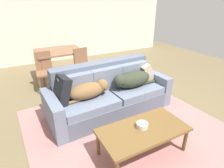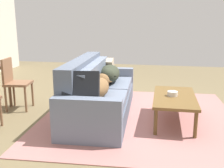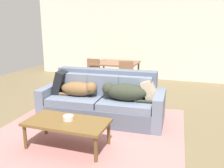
{
  "view_description": "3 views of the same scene",
  "coord_description": "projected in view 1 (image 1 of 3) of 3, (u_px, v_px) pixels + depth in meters",
  "views": [
    {
      "loc": [
        -1.58,
        -2.58,
        1.99
      ],
      "look_at": [
        -0.15,
        0.11,
        0.58
      ],
      "focal_mm": 29.69,
      "sensor_mm": 36.0,
      "label": 1
    },
    {
      "loc": [
        -4.24,
        -0.82,
        1.52
      ],
      "look_at": [
        -0.08,
        -0.03,
        0.51
      ],
      "focal_mm": 43.03,
      "sensor_mm": 36.0,
      "label": 2
    },
    {
      "loc": [
        1.37,
        -3.89,
        1.78
      ],
      "look_at": [
        0.02,
        0.14,
        0.71
      ],
      "focal_mm": 38.52,
      "sensor_mm": 36.0,
      "label": 3
    }
  ],
  "objects": [
    {
      "name": "ground_plane",
      "position": [
        121.0,
        112.0,
        3.57
      ],
      "size": [
        10.0,
        10.0,
        0.0
      ],
      "primitive_type": "plane",
      "color": "brown"
    },
    {
      "name": "back_partition",
      "position": [
        62.0,
        20.0,
        6.22
      ],
      "size": [
        8.0,
        0.12,
        2.7
      ],
      "primitive_type": "cube",
      "color": "beige",
      "rests_on": "ground"
    },
    {
      "name": "area_rug",
      "position": [
        127.0,
        129.0,
        3.1
      ],
      "size": [
        3.23,
        3.19,
        0.01
      ],
      "primitive_type": "cube",
      "rotation": [
        0.0,
        0.0,
        0.05
      ],
      "color": "#AC706C",
      "rests_on": "ground"
    },
    {
      "name": "couch",
      "position": [
        109.0,
        94.0,
        3.5
      ],
      "size": [
        2.34,
        1.0,
        0.92
      ],
      "rotation": [
        0.0,
        0.0,
        0.05
      ],
      "color": "#535D6E",
      "rests_on": "ground"
    },
    {
      "name": "dog_on_left_cushion",
      "position": [
        90.0,
        90.0,
        3.13
      ],
      "size": [
        0.84,
        0.35,
        0.28
      ],
      "rotation": [
        0.0,
        0.0,
        0.05
      ],
      "color": "brown",
      "rests_on": "couch"
    },
    {
      "name": "dog_on_right_cushion",
      "position": [
        132.0,
        79.0,
        3.5
      ],
      "size": [
        0.94,
        0.4,
        0.3
      ],
      "rotation": [
        0.0,
        0.0,
        0.05
      ],
      "color": "#2F3427",
      "rests_on": "couch"
    },
    {
      "name": "throw_pillow_by_left_arm",
      "position": [
        60.0,
        89.0,
        3.0
      ],
      "size": [
        0.33,
        0.5,
        0.49
      ],
      "primitive_type": "cube",
      "rotation": [
        0.0,
        0.28,
        0.14
      ],
      "color": "black",
      "rests_on": "couch"
    },
    {
      "name": "throw_pillow_by_right_arm",
      "position": [
        144.0,
        71.0,
        3.84
      ],
      "size": [
        0.31,
        0.39,
        0.41
      ],
      "primitive_type": "cube",
      "rotation": [
        0.0,
        -0.41,
        -0.04
      ],
      "color": "tan",
      "rests_on": "couch"
    },
    {
      "name": "coffee_table",
      "position": [
        143.0,
        131.0,
        2.48
      ],
      "size": [
        1.2,
        0.61,
        0.41
      ],
      "color": "brown",
      "rests_on": "ground"
    },
    {
      "name": "bowl_on_coffee_table",
      "position": [
        142.0,
        125.0,
        2.48
      ],
      "size": [
        0.16,
        0.16,
        0.07
      ],
      "primitive_type": "cylinder",
      "color": "silver",
      "rests_on": "coffee_table"
    },
    {
      "name": "dining_table",
      "position": [
        59.0,
        53.0,
        4.86
      ],
      "size": [
        1.15,
        0.99,
        0.77
      ],
      "color": "brown",
      "rests_on": "ground"
    },
    {
      "name": "dining_chair_near_left",
      "position": [
        45.0,
        69.0,
        4.29
      ],
      "size": [
        0.43,
        0.43,
        0.9
      ],
      "rotation": [
        0.0,
        0.0,
        -0.06
      ],
      "color": "brown",
      "rests_on": "ground"
    },
    {
      "name": "dining_chair_near_right",
      "position": [
        83.0,
        64.0,
        4.64
      ],
      "size": [
        0.45,
        0.45,
        0.89
      ],
      "rotation": [
        0.0,
        0.0,
        0.13
      ],
      "color": "brown",
      "rests_on": "ground"
    }
  ]
}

